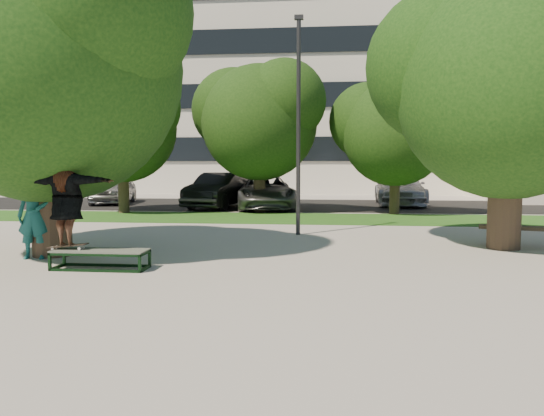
# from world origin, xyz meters

# --- Properties ---
(ground) EXTENTS (120.00, 120.00, 0.00)m
(ground) POSITION_xyz_m (0.00, 0.00, 0.00)
(ground) COLOR #A09993
(ground) RESTS_ON ground
(grass_strip) EXTENTS (30.00, 4.00, 0.02)m
(grass_strip) POSITION_xyz_m (1.00, 9.50, 0.01)
(grass_strip) COLOR #194F16
(grass_strip) RESTS_ON ground
(asphalt_strip) EXTENTS (40.00, 8.00, 0.01)m
(asphalt_strip) POSITION_xyz_m (0.00, 16.00, 0.01)
(asphalt_strip) COLOR black
(asphalt_strip) RESTS_ON ground
(tree_left) EXTENTS (6.96, 5.95, 7.12)m
(tree_left) POSITION_xyz_m (-4.29, 1.09, 4.42)
(tree_left) COLOR #38281E
(tree_left) RESTS_ON ground
(tree_right) EXTENTS (6.24, 5.33, 6.51)m
(tree_right) POSITION_xyz_m (5.92, 3.08, 4.09)
(tree_right) COLOR #38281E
(tree_right) RESTS_ON ground
(bg_tree_left) EXTENTS (5.28, 4.51, 5.77)m
(bg_tree_left) POSITION_xyz_m (-6.57, 11.07, 3.73)
(bg_tree_left) COLOR #38281E
(bg_tree_left) RESTS_ON ground
(bg_tree_mid) EXTENTS (5.76, 4.92, 6.24)m
(bg_tree_mid) POSITION_xyz_m (-1.08, 12.08, 4.02)
(bg_tree_mid) COLOR #38281E
(bg_tree_mid) RESTS_ON ground
(bg_tree_right) EXTENTS (5.04, 4.31, 5.43)m
(bg_tree_right) POSITION_xyz_m (4.43, 11.57, 3.49)
(bg_tree_right) COLOR #38281E
(bg_tree_right) RESTS_ON ground
(lamppost) EXTENTS (0.25, 0.15, 6.11)m
(lamppost) POSITION_xyz_m (1.00, 5.00, 3.15)
(lamppost) COLOR #2D2D30
(lamppost) RESTS_ON ground
(office_building) EXTENTS (30.00, 14.12, 16.00)m
(office_building) POSITION_xyz_m (-2.00, 31.98, 8.00)
(office_building) COLOR silver
(office_building) RESTS_ON ground
(grind_box) EXTENTS (1.80, 0.60, 0.38)m
(grind_box) POSITION_xyz_m (-2.50, -0.36, 0.19)
(grind_box) COLOR black
(grind_box) RESTS_ON ground
(skater_rig) EXTENTS (1.96, 0.54, 1.67)m
(skater_rig) POSITION_xyz_m (-3.15, -0.36, 1.25)
(skater_rig) COLOR white
(skater_rig) RESTS_ON grind_box
(bystander) EXTENTS (0.73, 0.53, 1.84)m
(bystander) POSITION_xyz_m (-4.37, 0.59, 0.92)
(bystander) COLOR #165757
(bystander) RESTS_ON ground
(car_silver_a) EXTENTS (2.54, 4.67, 1.51)m
(car_silver_a) POSITION_xyz_m (-9.00, 15.96, 0.75)
(car_silver_a) COLOR #A7A6AB
(car_silver_a) RESTS_ON asphalt_strip
(car_dark) EXTENTS (2.59, 5.15, 1.62)m
(car_dark) POSITION_xyz_m (-3.06, 13.81, 0.81)
(car_dark) COLOR black
(car_dark) RESTS_ON asphalt_strip
(car_grey) EXTENTS (3.29, 5.66, 1.48)m
(car_grey) POSITION_xyz_m (-0.92, 13.50, 0.74)
(car_grey) COLOR #5B5B60
(car_grey) RESTS_ON asphalt_strip
(car_silver_b) EXTENTS (2.45, 5.60, 1.60)m
(car_silver_b) POSITION_xyz_m (5.37, 16.50, 0.80)
(car_silver_b) COLOR #AAA9AE
(car_silver_b) RESTS_ON asphalt_strip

